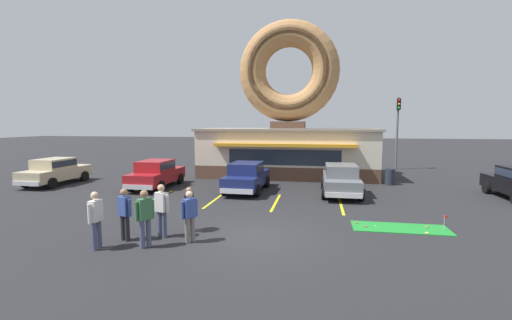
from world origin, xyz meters
name	(u,v)px	position (x,y,z in m)	size (l,w,h in m)	color
ground_plane	(254,236)	(0.00, 0.00, 0.00)	(160.00, 160.00, 0.00)	#232326
donut_shop_building	(288,123)	(-0.10, 13.94, 3.74)	(12.30, 6.75, 10.96)	brown
putting_mat	(400,228)	(4.96, 1.77, 0.01)	(3.30, 1.25, 0.03)	#1E842D
mini_donut_near_left	(427,227)	(5.90, 1.98, 0.05)	(0.13, 0.13, 0.04)	#A5724C
mini_donut_near_right	(427,233)	(5.71, 1.26, 0.05)	(0.13, 0.13, 0.04)	#E5C666
mini_donut_mid_left	(356,223)	(3.50, 2.08, 0.05)	(0.13, 0.13, 0.04)	brown
mini_donut_mid_centre	(366,226)	(3.78, 1.66, 0.05)	(0.13, 0.13, 0.04)	brown
golf_ball	(375,226)	(4.12, 1.74, 0.05)	(0.04, 0.04, 0.04)	white
putting_flag_pin	(445,219)	(6.40, 1.67, 0.44)	(0.13, 0.01, 0.55)	silver
car_grey	(341,178)	(3.25, 7.36, 0.87)	(1.99, 4.56, 1.60)	slate
car_navy	(247,176)	(-1.78, 7.38, 0.87)	(2.08, 4.61, 1.60)	navy
car_red	(156,173)	(-7.17, 7.53, 0.87)	(2.02, 4.58, 1.60)	maroon
car_champagne	(55,170)	(-13.73, 7.40, 0.87)	(2.01, 4.57, 1.60)	#BCAD89
pedestrian_blue_sweater_man	(190,214)	(-1.86, -0.90, 0.90)	(0.42, 0.50, 1.63)	slate
pedestrian_hooded_kid	(124,212)	(-3.94, -1.12, 0.93)	(0.56, 0.36, 1.67)	#232328
pedestrian_leather_jacket_man	(189,207)	(-2.28, 0.15, 0.84)	(0.28, 0.59, 1.54)	#7F7056
pedestrian_clipboard_woman	(96,217)	(-4.36, -1.95, 0.97)	(0.26, 0.59, 1.73)	#474C66
pedestrian_beanie_man	(162,208)	(-2.93, -0.60, 0.98)	(0.57, 0.35, 1.75)	#474C66
pedestrian_crossing_woman	(145,216)	(-3.00, -1.57, 0.98)	(0.42, 0.50, 1.76)	#474C66
trash_bin	(390,177)	(6.37, 10.91, 0.50)	(0.57, 0.57, 0.97)	#232833
traffic_light_pole	(398,124)	(8.31, 18.46, 3.71)	(0.28, 0.47, 5.80)	#595B60
parking_stripe_far_left	(158,197)	(-5.87, 5.00, 0.00)	(0.12, 3.60, 0.01)	yellow
parking_stripe_left	(215,200)	(-2.87, 5.00, 0.00)	(0.12, 3.60, 0.01)	yellow
parking_stripe_mid_left	(276,202)	(0.13, 5.00, 0.00)	(0.12, 3.60, 0.01)	yellow
parking_stripe_centre	(341,205)	(3.13, 5.00, 0.00)	(0.12, 3.60, 0.01)	yellow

